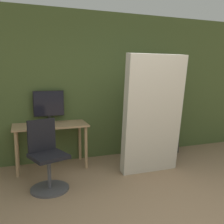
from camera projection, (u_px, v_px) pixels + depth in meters
The scene contains 6 objects.
wall_back at pixel (100, 86), 4.68m from camera, with size 8.00×0.06×2.70m.
desk at pixel (51, 131), 4.16m from camera, with size 1.20×0.59×0.74m.
monitor at pixel (49, 105), 4.28m from camera, with size 0.52×0.17×0.55m.
office_chair at pixel (47, 161), 3.40m from camera, with size 0.56×0.56×0.95m.
bookshelf at pixel (154, 112), 4.96m from camera, with size 0.74×0.34×1.78m.
mattress_near at pixel (153, 115), 3.89m from camera, with size 0.94×0.39×1.87m.
Camera 1 is at (-1.39, -1.67, 1.56)m, focal length 40.00 mm.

